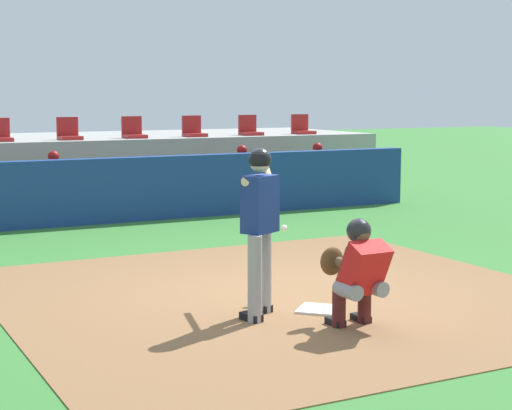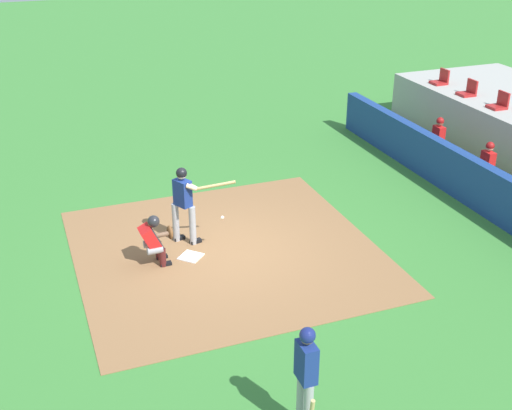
% 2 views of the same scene
% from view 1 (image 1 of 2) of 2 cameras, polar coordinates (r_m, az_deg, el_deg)
% --- Properties ---
extents(ground_plane, '(80.00, 80.00, 0.00)m').
position_cam_1_polar(ground_plane, '(9.96, 1.87, -6.18)').
color(ground_plane, '#387A33').
extents(dirt_infield, '(6.40, 6.40, 0.01)m').
position_cam_1_polar(dirt_infield, '(9.96, 1.87, -6.15)').
color(dirt_infield, olive).
rests_on(dirt_infield, ground).
extents(home_plate, '(0.62, 0.62, 0.02)m').
position_cam_1_polar(home_plate, '(9.29, 4.30, -7.06)').
color(home_plate, white).
rests_on(home_plate, dirt_infield).
extents(batter_at_plate, '(0.86, 1.27, 1.80)m').
position_cam_1_polar(batter_at_plate, '(8.83, 0.29, -1.09)').
color(batter_at_plate, '#99999E').
rests_on(batter_at_plate, ground).
extents(catcher_crouched, '(0.49, 1.85, 1.13)m').
position_cam_1_polar(catcher_crouched, '(8.55, 6.87, -4.34)').
color(catcher_crouched, gray).
rests_on(catcher_crouched, ground).
extents(dugout_wall, '(13.00, 0.30, 1.20)m').
position_cam_1_polar(dugout_wall, '(15.77, -9.75, 0.99)').
color(dugout_wall, navy).
rests_on(dugout_wall, ground).
extents(dugout_bench, '(11.80, 0.44, 0.45)m').
position_cam_1_polar(dugout_bench, '(16.76, -10.77, 0.06)').
color(dugout_bench, olive).
rests_on(dugout_bench, ground).
extents(dugout_player_1, '(0.49, 0.70, 1.30)m').
position_cam_1_polar(dugout_player_1, '(16.35, -13.39, 1.38)').
color(dugout_player_1, '#939399').
rests_on(dugout_player_1, ground).
extents(dugout_player_2, '(0.49, 0.70, 1.30)m').
position_cam_1_polar(dugout_player_2, '(17.74, -0.77, 2.05)').
color(dugout_player_2, '#939399').
rests_on(dugout_player_2, ground).
extents(dugout_player_3, '(0.49, 0.70, 1.30)m').
position_cam_1_polar(dugout_player_3, '(18.65, 4.37, 2.29)').
color(dugout_player_3, '#939399').
rests_on(dugout_player_3, ground).
extents(stands_platform, '(15.00, 4.40, 1.40)m').
position_cam_1_polar(stands_platform, '(19.98, -13.61, 2.52)').
color(stands_platform, '#9E9E99').
rests_on(stands_platform, ground).
extents(stadium_seat_3, '(0.46, 0.46, 0.48)m').
position_cam_1_polar(stadium_seat_3, '(18.14, -16.98, 4.57)').
color(stadium_seat_3, '#A51E1E').
rests_on(stadium_seat_3, stands_platform).
extents(stadium_seat_4, '(0.46, 0.46, 0.48)m').
position_cam_1_polar(stadium_seat_4, '(18.46, -12.55, 4.76)').
color(stadium_seat_4, '#A51E1E').
rests_on(stadium_seat_4, stands_platform).
extents(stadium_seat_5, '(0.46, 0.46, 0.48)m').
position_cam_1_polar(stadium_seat_5, '(18.88, -8.30, 4.92)').
color(stadium_seat_5, '#A51E1E').
rests_on(stadium_seat_5, stands_platform).
extents(stadium_seat_6, '(0.46, 0.46, 0.48)m').
position_cam_1_polar(stadium_seat_6, '(19.40, -4.25, 5.04)').
color(stadium_seat_6, '#A51E1E').
rests_on(stadium_seat_6, stands_platform).
extents(stadium_seat_7, '(0.46, 0.46, 0.48)m').
position_cam_1_polar(stadium_seat_7, '(20.01, -0.43, 5.14)').
color(stadium_seat_7, '#A51E1E').
rests_on(stadium_seat_7, stands_platform).
extents(stadium_seat_8, '(0.46, 0.46, 0.48)m').
position_cam_1_polar(stadium_seat_8, '(20.71, 3.14, 5.20)').
color(stadium_seat_8, '#A51E1E').
rests_on(stadium_seat_8, stands_platform).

